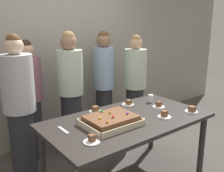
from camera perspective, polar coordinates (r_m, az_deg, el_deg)
name	(u,v)px	position (r m, az deg, el deg)	size (l,w,h in m)	color
interior_back_panel	(59,43)	(3.93, -11.99, 9.47)	(8.00, 0.12, 3.00)	#9E998E
party_table	(128,126)	(2.80, 3.54, -9.01)	(1.82, 0.98, 0.79)	#2D2826
sheet_cake	(111,120)	(2.58, -0.27, -7.82)	(0.56, 0.44, 0.12)	beige
plated_slice_near_left	(192,110)	(3.08, 17.63, -5.24)	(0.15, 0.15, 0.07)	white
plated_slice_near_right	(159,105)	(3.16, 10.54, -4.36)	(0.15, 0.15, 0.07)	white
plated_slice_far_left	(92,140)	(2.25, -4.64, -12.16)	(0.15, 0.15, 0.07)	white
plated_slice_far_right	(128,103)	(3.19, 3.71, -3.93)	(0.15, 0.15, 0.07)	white
plated_slice_center_front	(95,110)	(2.94, -3.77, -5.49)	(0.15, 0.15, 0.07)	white
plated_slice_center_back	(164,115)	(2.84, 11.80, -6.53)	(0.15, 0.15, 0.07)	white
drink_cup_nearest	(151,98)	(3.32, 8.78, -2.80)	(0.07, 0.07, 0.10)	white
cake_server_utensil	(63,130)	(2.52, -10.98, -9.79)	(0.03, 0.20, 0.01)	silver
person_serving_front	(71,92)	(3.47, -9.35, -1.36)	(0.35, 0.35, 1.70)	#28282D
person_green_shirt_behind	(30,100)	(3.46, -18.10, -2.96)	(0.34, 0.34, 1.60)	#28282D
person_striped_tie_right	(104,83)	(3.93, -1.84, 0.73)	(0.32, 0.32, 1.69)	#28282D
person_left_edge_reaching	(135,86)	(3.93, 5.22, 0.00)	(0.34, 0.34, 1.63)	#28282D
person_back_corner	(20,108)	(3.01, -20.17, -4.70)	(0.36, 0.36, 1.70)	#28282D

